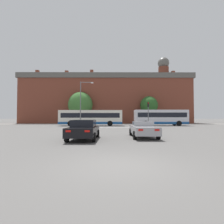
% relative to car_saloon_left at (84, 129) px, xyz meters
% --- Properties ---
extents(ground_plane, '(400.00, 400.00, 0.00)m').
position_rel_car_saloon_left_xyz_m(ground_plane, '(2.34, -6.96, -0.74)').
color(ground_plane, '#605E5B').
extents(stop_line_strip, '(9.08, 0.30, 0.01)m').
position_rel_car_saloon_left_xyz_m(stop_line_strip, '(2.34, 15.28, -0.74)').
color(stop_line_strip, silver).
rests_on(stop_line_strip, ground_plane).
extents(far_pavement, '(70.09, 2.50, 0.01)m').
position_rel_car_saloon_left_xyz_m(far_pavement, '(2.34, 30.30, -0.74)').
color(far_pavement, '#A09B91').
rests_on(far_pavement, ground_plane).
extents(brick_civic_building, '(48.59, 12.44, 20.01)m').
position_rel_car_saloon_left_xyz_m(brick_civic_building, '(0.74, 39.92, 6.30)').
color(brick_civic_building, brown).
rests_on(brick_civic_building, ground_plane).
extents(car_saloon_left, '(2.09, 4.37, 1.45)m').
position_rel_car_saloon_left_xyz_m(car_saloon_left, '(0.00, 0.00, 0.00)').
color(car_saloon_left, black).
rests_on(car_saloon_left, ground_plane).
extents(car_roadster_right, '(2.01, 4.79, 1.30)m').
position_rel_car_saloon_left_xyz_m(car_roadster_right, '(4.65, 1.48, -0.07)').
color(car_roadster_right, '#9E9EA3').
rests_on(car_roadster_right, ground_plane).
extents(bus_crossing_lead, '(12.17, 2.66, 3.03)m').
position_rel_car_saloon_left_xyz_m(bus_crossing_lead, '(-1.94, 21.34, 0.88)').
color(bus_crossing_lead, silver).
rests_on(bus_crossing_lead, ground_plane).
extents(bus_crossing_trailing, '(10.31, 2.66, 3.12)m').
position_rel_car_saloon_left_xyz_m(bus_crossing_trailing, '(11.85, 21.64, 0.93)').
color(bus_crossing_trailing, silver).
rests_on(bus_crossing_trailing, ground_plane).
extents(traffic_light_near_right, '(0.26, 0.31, 4.15)m').
position_rel_car_saloon_left_xyz_m(traffic_light_near_right, '(8.19, 15.91, 2.05)').
color(traffic_light_near_right, slate).
rests_on(traffic_light_near_right, ground_plane).
extents(traffic_light_far_right, '(0.26, 0.31, 3.75)m').
position_rel_car_saloon_left_xyz_m(traffic_light_far_right, '(7.98, 29.73, 1.80)').
color(traffic_light_far_right, slate).
rests_on(traffic_light_far_right, ground_plane).
extents(street_lamp_junction, '(2.46, 0.36, 8.24)m').
position_rel_car_saloon_left_xyz_m(street_lamp_junction, '(-3.19, 18.98, 4.25)').
color(street_lamp_junction, slate).
rests_on(street_lamp_junction, ground_plane).
extents(pedestrian_waiting, '(0.35, 0.45, 1.81)m').
position_rel_car_saloon_left_xyz_m(pedestrian_waiting, '(4.53, 29.58, 0.33)').
color(pedestrian_waiting, black).
rests_on(pedestrian_waiting, ground_plane).
extents(pedestrian_walking_east, '(0.41, 0.25, 1.57)m').
position_rel_car_saloon_left_xyz_m(pedestrian_walking_east, '(13.17, 30.49, 0.17)').
color(pedestrian_walking_east, '#333851').
rests_on(pedestrian_walking_east, ground_plane).
extents(pedestrian_walking_west, '(0.35, 0.45, 1.85)m').
position_rel_car_saloon_left_xyz_m(pedestrian_walking_west, '(1.74, 30.41, 0.36)').
color(pedestrian_walking_west, '#333851').
rests_on(pedestrian_walking_west, ground_plane).
extents(tree_by_building, '(4.50, 4.50, 7.12)m').
position_rel_car_saloon_left_xyz_m(tree_by_building, '(11.85, 32.07, 4.00)').
color(tree_by_building, '#4C3823').
rests_on(tree_by_building, ground_plane).
extents(tree_kerbside, '(6.32, 6.32, 8.28)m').
position_rel_car_saloon_left_xyz_m(tree_kerbside, '(-5.97, 32.52, 4.21)').
color(tree_kerbside, '#4C3823').
rests_on(tree_kerbside, ground_plane).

